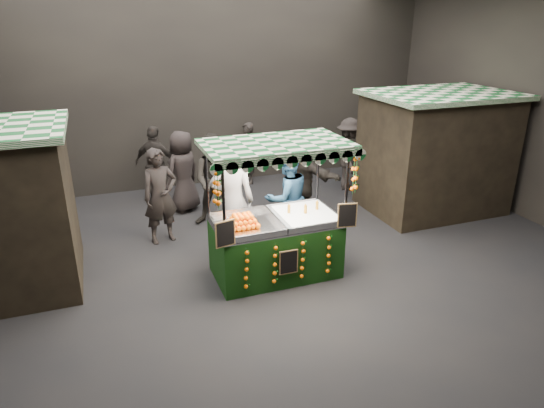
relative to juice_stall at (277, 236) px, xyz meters
name	(u,v)px	position (x,y,z in m)	size (l,w,h in m)	color
ground	(269,271)	(-0.08, 0.14, -0.71)	(12.00, 12.00, 0.00)	black
market_hall	(269,67)	(-0.08, 0.14, 2.67)	(12.10, 10.10, 5.05)	black
neighbour_stall_right	(435,152)	(4.32, 1.64, 0.60)	(3.00, 2.20, 2.60)	black
juice_stall	(277,236)	(0.00, 0.00, 0.00)	(2.35, 1.38, 2.28)	black
vendor_grey	(232,202)	(-0.49, 0.90, 0.35)	(0.88, 0.70, 2.11)	gray
vendor_blue	(287,198)	(0.61, 1.07, 0.21)	(0.98, 0.81, 1.83)	navy
shopper_0	(160,196)	(-1.60, 1.98, 0.21)	(0.76, 0.59, 1.84)	black
shopper_1	(216,180)	(-0.42, 2.41, 0.25)	(1.14, 1.02, 1.92)	black
shopper_2	(156,164)	(-1.37, 4.27, 0.18)	(1.10, 0.93, 1.77)	#2D2824
shopper_3	(349,154)	(3.20, 3.42, 0.19)	(1.07, 1.33, 1.79)	#2A2422
shopper_4	(183,171)	(-0.91, 3.42, 0.19)	(1.05, 0.97, 1.80)	#2A2322
shopper_5	(302,174)	(1.40, 2.18, 0.25)	(1.17, 1.86, 1.92)	#292421
shopper_6	(248,153)	(0.99, 4.74, 0.09)	(0.48, 0.64, 1.59)	#292421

